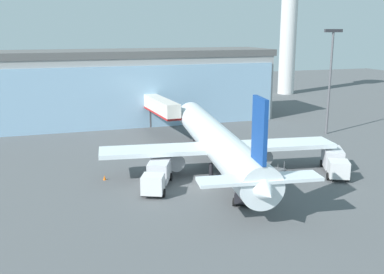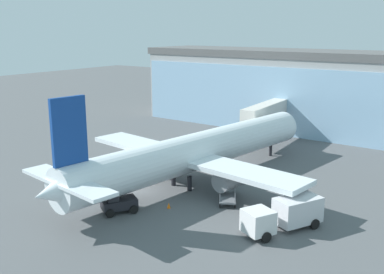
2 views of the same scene
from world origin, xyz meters
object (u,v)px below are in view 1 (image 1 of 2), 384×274
object	(u,v)px
apron_light_mast	(331,72)
airplane	(217,142)
control_tower	(289,14)
fuel_truck	(334,161)
baggage_cart	(273,169)
pushback_tug	(245,194)
catering_truck	(158,175)
jet_bridge	(159,106)
safety_cone_nose	(259,186)
safety_cone_wingtip	(105,178)

from	to	relation	value
apron_light_mast	airplane	size ratio (longest dim) A/B	0.44
control_tower	fuel_truck	xyz separation A→B (m)	(-29.08, -62.06, -19.16)
baggage_cart	pushback_tug	distance (m)	10.62
fuel_truck	baggage_cart	distance (m)	7.44
control_tower	fuel_truck	distance (m)	71.17
catering_truck	jet_bridge	bearing A→B (deg)	-171.11
pushback_tug	safety_cone_nose	distance (m)	4.83
apron_light_mast	pushback_tug	distance (m)	36.06
baggage_cart	safety_cone_nose	world-z (taller)	baggage_cart
catering_truck	safety_cone_nose	bearing A→B (deg)	94.31
apron_light_mast	safety_cone_nose	world-z (taller)	apron_light_mast
baggage_cart	safety_cone_wingtip	size ratio (longest dim) A/B	5.86
apron_light_mast	safety_cone_wingtip	bearing A→B (deg)	-162.58
jet_bridge	baggage_cart	bearing A→B (deg)	-165.98
pushback_tug	safety_cone_nose	xyz separation A→B (m)	(3.30, 3.47, -0.70)
airplane	catering_truck	xyz separation A→B (m)	(-8.41, -3.69, -2.10)
jet_bridge	baggage_cart	xyz separation A→B (m)	(7.74, -24.74, -4.07)
catering_truck	safety_cone_wingtip	size ratio (longest dim) A/B	13.76
fuel_truck	pushback_tug	bearing A→B (deg)	-43.14
control_tower	safety_cone_nose	world-z (taller)	control_tower
jet_bridge	safety_cone_wingtip	distance (m)	24.48
airplane	fuel_truck	size ratio (longest dim) A/B	5.13
control_tower	airplane	bearing A→B (deg)	-126.67
baggage_cart	safety_cone_nose	distance (m)	5.83
apron_light_mast	jet_bridge	bearing A→B (deg)	161.11
apron_light_mast	safety_cone_wingtip	xyz separation A→B (m)	(-38.14, -11.97, -9.89)
jet_bridge	safety_cone_nose	world-z (taller)	jet_bridge
control_tower	pushback_tug	xyz separation A→B (m)	(-43.39, -67.45, -19.65)
apron_light_mast	airplane	world-z (taller)	apron_light_mast
jet_bridge	catering_truck	size ratio (longest dim) A/B	1.95
baggage_cart	safety_cone_wingtip	world-z (taller)	baggage_cart
apron_light_mast	pushback_tug	bearing A→B (deg)	-137.67
catering_truck	fuel_truck	world-z (taller)	same
fuel_truck	safety_cone_wingtip	size ratio (longest dim) A/B	13.67
catering_truck	apron_light_mast	bearing A→B (deg)	140.13
airplane	catering_truck	world-z (taller)	airplane
pushback_tug	safety_cone_wingtip	world-z (taller)	pushback_tug
catering_truck	airplane	bearing A→B (deg)	137.45
airplane	baggage_cart	bearing A→B (deg)	-109.48
safety_cone_wingtip	fuel_truck	bearing A→B (deg)	-12.93
jet_bridge	airplane	size ratio (longest dim) A/B	0.38
airplane	baggage_cart	size ratio (longest dim) A/B	11.95
jet_bridge	apron_light_mast	bearing A→B (deg)	-112.24
jet_bridge	pushback_tug	distance (m)	32.65
safety_cone_nose	fuel_truck	bearing A→B (deg)	9.89
pushback_tug	airplane	bearing A→B (deg)	24.34
airplane	baggage_cart	xyz separation A→B (m)	(6.05, -3.15, -3.06)
control_tower	safety_cone_wingtip	world-z (taller)	control_tower
apron_light_mast	baggage_cart	bearing A→B (deg)	-139.51
safety_cone_wingtip	control_tower	bearing A→B (deg)	45.09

